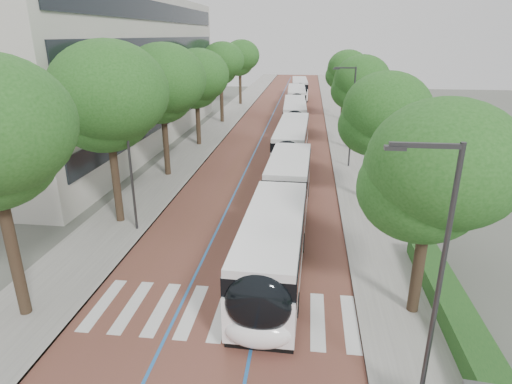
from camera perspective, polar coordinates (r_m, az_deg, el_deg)
ground at (r=16.99m, az=-5.86°, el=-17.72°), size 160.00×160.00×0.00m
road at (r=54.13m, az=3.39°, el=9.09°), size 11.00×140.00×0.02m
sidewalk_left at (r=55.09m, az=-4.52°, el=9.31°), size 4.00×140.00×0.12m
sidewalk_right at (r=54.20m, az=11.42°, el=8.80°), size 4.00×140.00×0.12m
kerb_left at (r=54.75m, az=-2.54°, el=9.29°), size 0.20×140.00×0.14m
kerb_right at (r=54.08m, az=9.39°, el=8.90°), size 0.20×140.00×0.14m
zebra_crossing at (r=17.72m, az=-4.48°, el=-15.77°), size 10.55×3.60×0.01m
lane_line_left at (r=54.25m, az=1.68°, el=9.16°), size 0.12×126.00×0.01m
lane_line_right at (r=54.06m, az=5.10°, el=9.05°), size 0.12×126.00×0.01m
office_building at (r=47.02m, az=-22.77°, el=14.55°), size 18.11×40.00×14.00m
hedge at (r=17.38m, az=26.37°, el=-16.94°), size 1.20×14.00×0.80m
streetlight_near at (r=11.97m, az=22.71°, el=-9.40°), size 1.82×0.20×8.00m
streetlight_far at (r=35.63m, az=12.48°, el=10.71°), size 1.82×0.20×8.00m
lamp_post_left at (r=23.85m, az=-16.47°, el=4.07°), size 0.14×0.14×8.00m
trees_left at (r=37.88m, az=-9.91°, el=14.43°), size 6.28×60.55×9.69m
trees_right at (r=34.40m, az=14.61°, el=11.85°), size 5.36×47.20×8.22m
lead_bus at (r=22.21m, az=3.33°, el=-3.14°), size 2.97×18.45×3.20m
bus_queued_0 at (r=37.28m, az=4.76°, el=6.50°), size 2.80×12.45×3.20m
bus_queued_1 at (r=50.43m, az=5.17°, el=10.09°), size 2.95×12.48×3.20m
bus_queued_2 at (r=64.04m, az=5.41°, el=12.23°), size 2.98×12.48×3.20m
bus_queued_3 at (r=76.84m, az=5.83°, el=13.54°), size 3.05×12.49×3.20m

